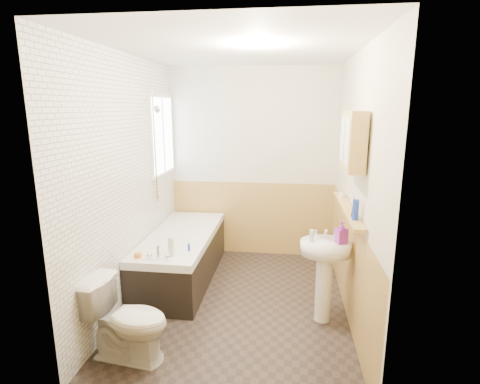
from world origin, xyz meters
name	(u,v)px	position (x,y,z in m)	size (l,w,h in m)	color
floor	(238,302)	(0.00, 0.00, 0.00)	(2.80, 2.80, 0.00)	black
ceiling	(238,49)	(0.00, 0.00, 2.50)	(2.80, 2.80, 0.00)	white
wall_back	(252,164)	(0.00, 1.41, 1.25)	(2.20, 0.02, 2.50)	beige
wall_front	(207,233)	(0.00, -1.41, 1.25)	(2.20, 0.02, 2.50)	beige
wall_left	(129,182)	(-1.11, 0.00, 1.25)	(0.02, 2.80, 2.50)	beige
wall_right	(356,188)	(1.11, 0.00, 1.25)	(0.02, 2.80, 2.50)	beige
wainscot_right	(348,263)	(1.09, 0.00, 0.50)	(0.01, 2.80, 1.00)	tan
wainscot_front	(210,340)	(0.00, -1.39, 0.50)	(2.20, 0.01, 1.00)	tan
wainscot_back	(252,218)	(0.00, 1.39, 0.50)	(2.20, 0.01, 1.00)	tan
tile_cladding_left	(131,183)	(-1.09, 0.00, 1.25)	(0.01, 2.80, 2.50)	white
tile_return_back	(198,126)	(-0.73, 1.39, 1.75)	(0.75, 0.01, 1.50)	white
window	(163,136)	(-1.06, 0.95, 1.65)	(0.03, 0.79, 0.99)	white
bathtub	(182,255)	(-0.73, 0.48, 0.29)	(0.70, 1.76, 0.70)	black
shower_riser	(155,138)	(-1.04, 0.62, 1.65)	(0.11, 0.08, 1.27)	silver
toilet	(128,320)	(-0.76, -0.98, 0.33)	(0.38, 0.68, 0.67)	white
sink	(325,264)	(0.84, -0.21, 0.57)	(0.46, 0.37, 0.90)	white
pine_shelf	(347,209)	(1.04, -0.04, 1.06)	(0.10, 1.32, 0.03)	tan
medicine_cabinet	(353,141)	(1.01, -0.26, 1.71)	(0.14, 0.55, 0.50)	tan
foam_can	(356,210)	(1.04, -0.44, 1.16)	(0.05, 0.05, 0.17)	#19339E
green_bottle	(354,206)	(1.04, -0.35, 1.17)	(0.04, 0.04, 0.19)	black
black_jar	(342,195)	(1.04, 0.36, 1.10)	(0.06, 0.06, 0.04)	silver
soap_bottle	(341,238)	(0.97, -0.24, 0.84)	(0.09, 0.20, 0.09)	purple
clear_bottle	(312,236)	(0.71, -0.24, 0.85)	(0.04, 0.04, 0.11)	silver
blue_gel	(171,247)	(-0.63, -0.19, 0.66)	(0.05, 0.03, 0.19)	silver
cream_jar	(138,255)	(-0.95, -0.27, 0.58)	(0.07, 0.07, 0.04)	orange
orange_bottle	(189,247)	(-0.50, -0.04, 0.60)	(0.03, 0.03, 0.08)	#19339E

